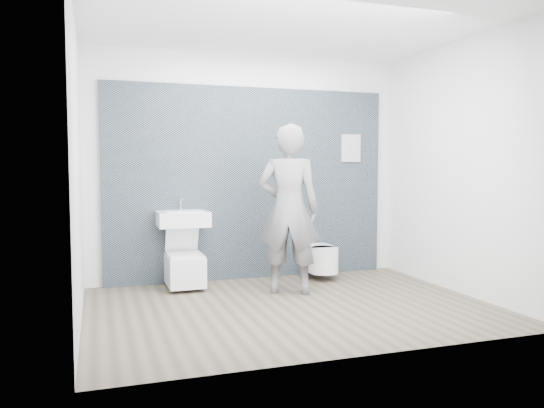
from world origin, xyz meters
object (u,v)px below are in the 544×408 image
object	(u,v)px
toilet_square	(185,268)
visitor	(289,209)
toilet_rounded	(321,259)
washbasin	(183,218)

from	to	relation	value
toilet_square	visitor	xyz separation A→B (m)	(1.07, -0.60, 0.70)
toilet_square	toilet_rounded	size ratio (longest dim) A/B	1.28
toilet_rounded	toilet_square	bearing A→B (deg)	179.69
toilet_square	visitor	bearing A→B (deg)	-29.31
toilet_rounded	visitor	world-z (taller)	visitor
washbasin	visitor	bearing A→B (deg)	-32.11
washbasin	toilet_square	world-z (taller)	washbasin
toilet_rounded	visitor	bearing A→B (deg)	-137.71
washbasin	toilet_rounded	distance (m)	1.81
washbasin	toilet_rounded	bearing A→B (deg)	-2.67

